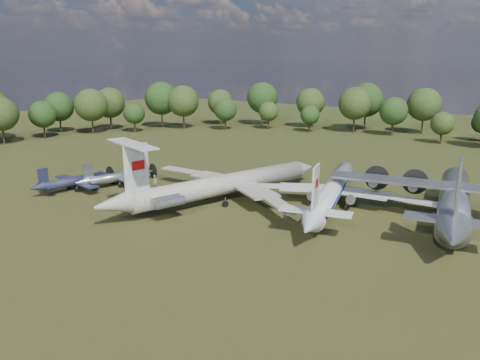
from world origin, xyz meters
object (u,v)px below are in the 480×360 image
Objects in this scene: small_prop_west at (74,183)px; small_prop_northwest at (118,179)px; tu104_jet at (332,194)px; il62_airliner at (224,188)px; an12_transport at (454,205)px; person_on_il62 at (155,181)px.

small_prop_northwest reaches higher than small_prop_west.
small_prop_northwest is at bearing 66.15° from small_prop_west.
tu104_jet reaches higher than small_prop_west.
small_prop_west is (-41.34, -16.59, -0.84)m from tu104_jet.
il62_airliner is 34.12m from an12_transport.
il62_airliner is 27.48m from small_prop_west.
tu104_jet is 1.06× the size of an12_transport.
il62_airliner is at bearing 24.50° from small_prop_northwest.
il62_airliner is at bearing -172.20° from an12_transport.
an12_transport reaches higher than il62_airliner.
person_on_il62 reaches higher than il62_airliner.
person_on_il62 is (-3.72, -11.81, 3.15)m from il62_airliner.
small_prop_west is 0.99× the size of small_prop_northwest.
an12_transport is at bearing 30.03° from small_prop_northwest.
person_on_il62 is at bearing -90.00° from il62_airliner.
small_prop_west is 7.53m from small_prop_northwest.
an12_transport is 42.56m from person_on_il62.
small_prop_northwest is at bearing -154.02° from il62_airliner.
an12_transport is 55.90m from small_prop_northwest.
tu104_jet is 17.25m from an12_transport.
il62_airliner is 21.96m from small_prop_northwest.
small_prop_northwest is 20.34m from person_on_il62.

